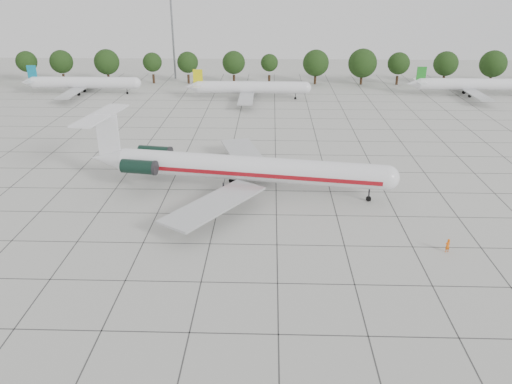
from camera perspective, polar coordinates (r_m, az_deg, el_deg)
ground at (r=66.63m, az=2.36°, el=-2.63°), size 260.00×260.00×0.00m
apron_joints at (r=80.33m, az=2.28°, el=2.15°), size 170.00×170.00×0.02m
main_airliner at (r=72.44m, az=-2.73°, el=2.88°), size 45.42×35.49×10.71m
ground_crew at (r=61.78m, az=21.05°, el=-5.73°), size 0.72×0.59×1.69m
bg_airliner_b at (r=141.83m, az=-19.12°, el=11.70°), size 28.24×27.20×7.40m
bg_airliner_c at (r=128.61m, az=-0.63°, el=11.84°), size 28.24×27.20×7.40m
bg_airliner_d at (r=143.68m, az=23.40°, el=11.21°), size 28.24×27.20×7.40m
tree_line at (r=146.96m, az=-2.56°, el=14.55°), size 249.86×8.44×10.22m
floodlight_mast at (r=155.16m, az=-9.53°, el=17.86°), size 1.60×1.60×25.45m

